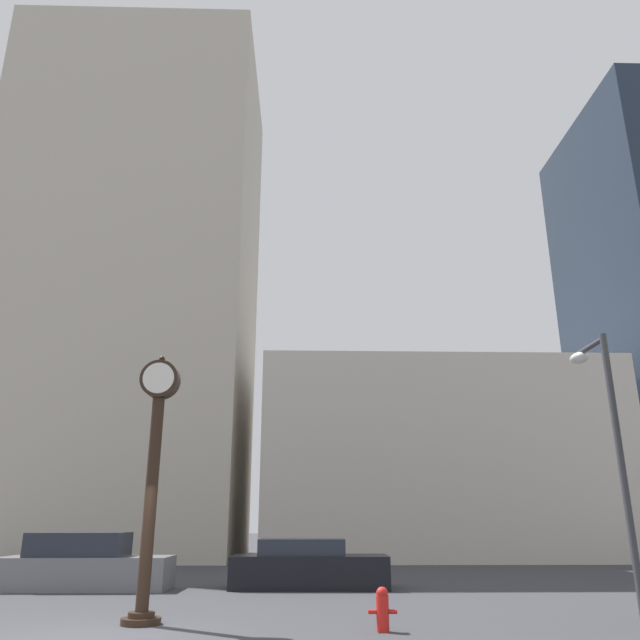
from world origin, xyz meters
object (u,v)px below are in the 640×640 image
Objects in this scene: street_clock at (153,466)px; car_grey at (83,565)px; street_lamp_right at (606,423)px; car_black at (308,567)px; fire_hydrant_near at (383,609)px.

street_clock is 1.08× the size of car_grey.
street_lamp_right is (9.20, -0.08, 0.89)m from street_clock.
street_clock is at bearing -62.69° from car_grey.
street_clock reaches higher than car_black.
fire_hydrant_near is 0.13× the size of street_lamp_right.
street_clock is 7.39m from car_grey.
street_lamp_right is at bearing -45.64° from car_black.
car_black is at bearing 2.61° from car_grey.
street_lamp_right is (6.04, -6.61, 3.18)m from car_black.
car_grey is at bearing 116.97° from street_clock.
fire_hydrant_near is (4.38, -0.91, -2.50)m from street_clock.
fire_hydrant_near is (7.58, -7.18, -0.27)m from car_grey.
street_clock is 7.09× the size of fire_hydrant_near.
car_grey is at bearing -175.77° from car_black.
car_black is at bearing 132.40° from street_lamp_right.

